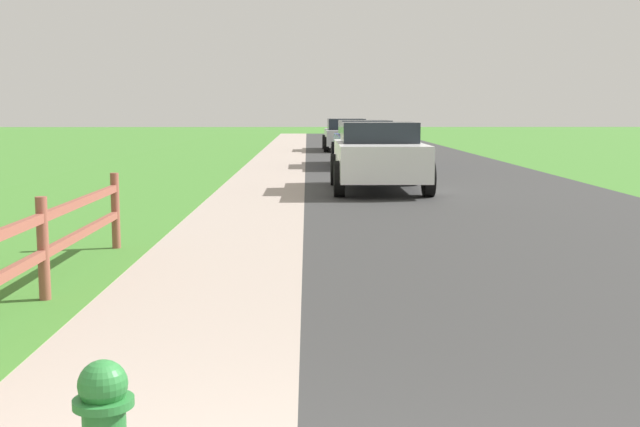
% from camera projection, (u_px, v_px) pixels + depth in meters
% --- Properties ---
extents(ground_plane, '(120.00, 120.00, 0.00)m').
position_uv_depth(ground_plane, '(305.00, 163.00, 27.43)').
color(ground_plane, '#42802F').
extents(road_asphalt, '(7.00, 66.00, 0.01)m').
position_uv_depth(road_asphalt, '(400.00, 159.00, 29.47)').
color(road_asphalt, '#353535').
rests_on(road_asphalt, ground).
extents(curb_concrete, '(6.00, 66.00, 0.01)m').
position_uv_depth(curb_concrete, '(224.00, 159.00, 29.36)').
color(curb_concrete, '#AA998D').
rests_on(curb_concrete, ground).
extents(grass_verge, '(5.00, 66.00, 0.00)m').
position_uv_depth(grass_verge, '(184.00, 159.00, 29.34)').
color(grass_verge, '#42802F').
rests_on(grass_verge, ground).
extents(parked_suv_white, '(2.12, 4.24, 1.54)m').
position_uv_depth(parked_suv_white, '(379.00, 156.00, 17.96)').
color(parked_suv_white, white).
rests_on(parked_suv_white, ground).
extents(parked_car_blue, '(2.06, 4.63, 1.49)m').
position_uv_depth(parked_car_blue, '(364.00, 142.00, 25.87)').
color(parked_car_blue, navy).
rests_on(parked_car_blue, ground).
extents(parked_car_silver, '(2.09, 4.86, 1.43)m').
position_uv_depth(parked_car_silver, '(346.00, 134.00, 36.12)').
color(parked_car_silver, '#B7BABF').
rests_on(parked_car_silver, ground).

